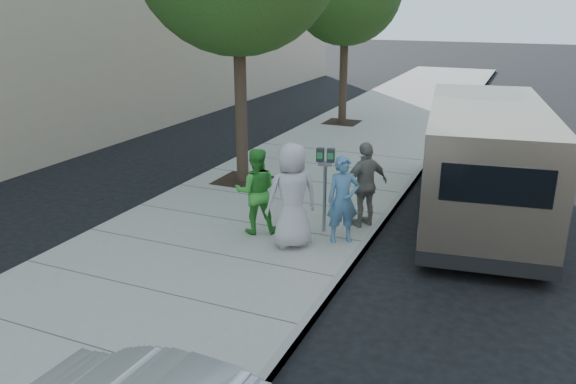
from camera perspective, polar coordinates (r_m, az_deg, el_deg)
The scene contains 9 objects.
ground at distance 10.72m, azimuth 0.31°, elevation -4.58°, with size 120.00×120.00×0.00m, color black.
sidewalk at distance 11.09m, azimuth -4.45°, elevation -3.39°, with size 5.00×60.00×0.15m, color gray.
curb_face at distance 10.25m, azimuth 7.76°, elevation -5.42°, with size 0.12×60.00×0.16m, color gray.
parking_meter at distance 10.23m, azimuth 3.79°, elevation 2.05°, with size 0.34×0.17×1.60m.
van at distance 11.85m, azimuth 19.21°, elevation 3.07°, with size 2.93×6.60×2.37m.
person_officer at distance 9.93m, azimuth 5.60°, elevation -0.80°, with size 0.57×0.38×1.57m, color teal.
person_green_shirt at distance 10.30m, azimuth -3.28°, elevation 0.10°, with size 0.78×0.61×1.61m, color green.
person_gray_shirt at distance 9.65m, azimuth 0.42°, elevation -0.37°, with size 0.91×0.59×1.86m, color #B3B4B6.
person_striped_polo at distance 10.69m, azimuth 7.89°, elevation 0.75°, with size 0.96×0.40×1.64m, color gray.
Camera 1 is at (3.88, -9.05, 4.23)m, focal length 35.00 mm.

